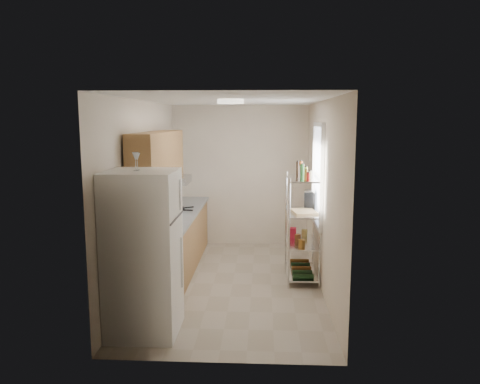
% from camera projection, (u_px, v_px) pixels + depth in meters
% --- Properties ---
extents(room, '(2.52, 4.42, 2.62)m').
position_uv_depth(room, '(232.00, 195.00, 6.52)').
color(room, '#AA9C89').
rests_on(room, ground).
extents(counter_run, '(0.63, 3.51, 0.90)m').
position_uv_depth(counter_run, '(174.00, 244.00, 7.13)').
color(counter_run, '#9F6F44').
rests_on(counter_run, ground).
extents(upper_cabinets, '(0.33, 2.20, 0.72)m').
position_uv_depth(upper_cabinets, '(158.00, 157.00, 6.59)').
color(upper_cabinets, '#9F6F44').
rests_on(upper_cabinets, room).
extents(range_hood, '(0.50, 0.60, 0.12)m').
position_uv_depth(range_hood, '(173.00, 180.00, 7.44)').
color(range_hood, '#B7BABC').
rests_on(range_hood, room).
extents(window, '(0.06, 1.00, 1.46)m').
position_uv_depth(window, '(318.00, 175.00, 6.77)').
color(window, white).
rests_on(window, room).
extents(bakers_rack, '(0.45, 0.90, 1.73)m').
position_uv_depth(bakers_rack, '(303.00, 205.00, 6.79)').
color(bakers_rack, silver).
rests_on(bakers_rack, ground).
extents(ceiling_dome, '(0.34, 0.34, 0.05)m').
position_uv_depth(ceiling_dome, '(231.00, 102.00, 6.03)').
color(ceiling_dome, white).
rests_on(ceiling_dome, room).
extents(refrigerator, '(0.74, 0.74, 1.81)m').
position_uv_depth(refrigerator, '(143.00, 253.00, 5.09)').
color(refrigerator, white).
rests_on(refrigerator, ground).
extents(wine_glass_a, '(0.07, 0.07, 0.19)m').
position_uv_depth(wine_glass_a, '(137.00, 162.00, 4.95)').
color(wine_glass_a, silver).
rests_on(wine_glass_a, refrigerator).
extents(wine_glass_b, '(0.07, 0.07, 0.20)m').
position_uv_depth(wine_glass_b, '(136.00, 162.00, 4.88)').
color(wine_glass_b, silver).
rests_on(wine_glass_b, refrigerator).
extents(rice_cooker, '(0.26, 0.26, 0.21)m').
position_uv_depth(rice_cooker, '(172.00, 209.00, 7.06)').
color(rice_cooker, white).
rests_on(rice_cooker, counter_run).
extents(frying_pan_large, '(0.31, 0.31, 0.05)m').
position_uv_depth(frying_pan_large, '(174.00, 210.00, 7.41)').
color(frying_pan_large, black).
rests_on(frying_pan_large, counter_run).
extents(frying_pan_small, '(0.28, 0.28, 0.04)m').
position_uv_depth(frying_pan_small, '(178.00, 209.00, 7.51)').
color(frying_pan_small, black).
rests_on(frying_pan_small, counter_run).
extents(cutting_board, '(0.40, 0.48, 0.03)m').
position_uv_depth(cutting_board, '(304.00, 212.00, 6.74)').
color(cutting_board, tan).
rests_on(cutting_board, bakers_rack).
extents(espresso_machine, '(0.19, 0.26, 0.28)m').
position_uv_depth(espresso_machine, '(310.00, 199.00, 7.03)').
color(espresso_machine, black).
rests_on(espresso_machine, bakers_rack).
extents(storage_bag, '(0.10, 0.14, 0.15)m').
position_uv_depth(storage_bag, '(293.00, 233.00, 7.12)').
color(storage_bag, '#B31628').
rests_on(storage_bag, bakers_rack).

